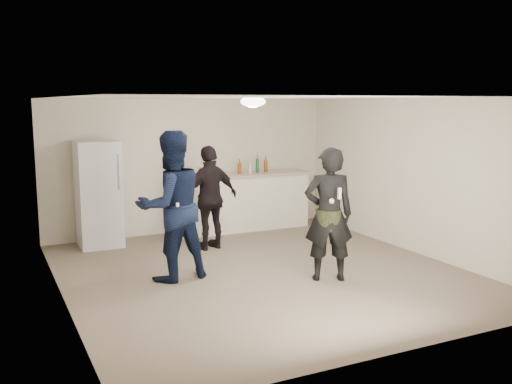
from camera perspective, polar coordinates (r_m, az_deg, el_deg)
name	(u,v)px	position (r m, az deg, el deg)	size (l,w,h in m)	color
floor	(262,272)	(8.35, 0.61, -8.01)	(6.00, 6.00, 0.00)	#6B5B4C
ceiling	(262,98)	(7.99, 0.64, 9.40)	(6.00, 6.00, 0.00)	silver
wall_back	(191,166)	(10.82, -6.50, 2.62)	(6.00, 6.00, 0.00)	beige
wall_front	(403,229)	(5.60, 14.48, -3.61)	(6.00, 6.00, 0.00)	beige
wall_left	(59,202)	(7.29, -19.10, -0.93)	(6.00, 6.00, 0.00)	beige
wall_right	(413,176)	(9.61, 15.46, 1.54)	(6.00, 6.00, 0.00)	beige
counter	(242,203)	(10.96, -1.37, -1.08)	(2.60, 0.56, 1.05)	white
counter_top	(242,175)	(10.88, -1.38, 1.75)	(2.68, 0.64, 0.04)	beige
fridge	(98,194)	(10.02, -15.48, -0.18)	(0.70, 0.70, 1.80)	silver
fridge_handle	(119,172)	(9.66, -13.54, 1.96)	(0.02, 0.02, 0.60)	silver
ceiling_dome	(253,101)	(8.26, -0.31, 9.04)	(0.36, 0.36, 0.16)	white
shaker	(200,172)	(10.54, -5.62, 2.05)	(0.08, 0.08, 0.17)	silver
man	(171,206)	(7.89, -8.49, -1.41)	(1.00, 0.78, 2.07)	#101F45
woman	(329,214)	(7.86, 7.27, -2.24)	(0.67, 0.44, 1.84)	black
camo_shorts	(328,220)	(7.88, 7.26, -2.75)	(0.34, 0.34, 0.28)	#323D1B
spectator	(210,198)	(9.50, -4.58, -0.57)	(1.02, 0.42, 1.74)	black
remote_man	(177,208)	(7.62, -7.86, -1.62)	(0.04, 0.04, 0.15)	silver
nunchuk_man	(185,212)	(7.70, -7.07, -2.03)	(0.07, 0.07, 0.07)	white
remote_woman	(339,193)	(7.60, 8.35, -0.14)	(0.04, 0.04, 0.15)	white
nunchuk_woman	(332,201)	(7.58, 7.58, -0.90)	(0.07, 0.07, 0.07)	white
bottle_cluster	(254,167)	(10.97, -0.24, 2.50)	(0.64, 0.19, 0.28)	silver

